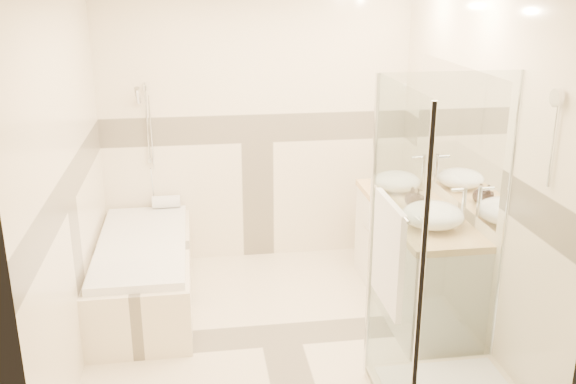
{
  "coord_description": "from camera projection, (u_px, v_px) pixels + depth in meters",
  "views": [
    {
      "loc": [
        -0.56,
        -4.21,
        2.56
      ],
      "look_at": [
        0.1,
        0.25,
        1.05
      ],
      "focal_mm": 40.0,
      "sensor_mm": 36.0,
      "label": 1
    }
  ],
  "objects": [
    {
      "name": "room",
      "position": [
        287.0,
        175.0,
        4.46
      ],
      "size": [
        2.82,
        3.02,
        2.52
      ],
      "color": "beige",
      "rests_on": "ground"
    },
    {
      "name": "bathtub",
      "position": [
        144.0,
        270.0,
        5.21
      ],
      "size": [
        0.75,
        1.7,
        0.56
      ],
      "color": "#F3E2C2",
      "rests_on": "ground"
    },
    {
      "name": "vanity",
      "position": [
        413.0,
        258.0,
        5.14
      ],
      "size": [
        0.58,
        1.62,
        0.85
      ],
      "color": "white",
      "rests_on": "ground"
    },
    {
      "name": "shower_enclosure",
      "position": [
        437.0,
        335.0,
        3.88
      ],
      "size": [
        0.96,
        0.93,
        2.04
      ],
      "color": "#F3E2C2",
      "rests_on": "ground"
    },
    {
      "name": "vessel_sink_near",
      "position": [
        397.0,
        181.0,
        5.41
      ],
      "size": [
        0.39,
        0.39,
        0.16
      ],
      "primitive_type": "ellipsoid",
      "color": "white",
      "rests_on": "vanity"
    },
    {
      "name": "vessel_sink_far",
      "position": [
        433.0,
        215.0,
        4.61
      ],
      "size": [
        0.44,
        0.44,
        0.18
      ],
      "primitive_type": "ellipsoid",
      "color": "white",
      "rests_on": "vanity"
    },
    {
      "name": "faucet_near",
      "position": [
        422.0,
        169.0,
        5.41
      ],
      "size": [
        0.12,
        0.03,
        0.3
      ],
      "color": "silver",
      "rests_on": "vanity"
    },
    {
      "name": "faucet_far",
      "position": [
        462.0,
        203.0,
        4.61
      ],
      "size": [
        0.12,
        0.03,
        0.29
      ],
      "color": "silver",
      "rests_on": "vanity"
    },
    {
      "name": "amenity_bottle_a",
      "position": [
        418.0,
        200.0,
        4.91
      ],
      "size": [
        0.11,
        0.11,
        0.18
      ],
      "primitive_type": "imported",
      "rotation": [
        0.0,
        0.0,
        0.39
      ],
      "color": "black",
      "rests_on": "vanity"
    },
    {
      "name": "amenity_bottle_b",
      "position": [
        412.0,
        196.0,
        5.04
      ],
      "size": [
        0.13,
        0.13,
        0.15
      ],
      "primitive_type": "imported",
      "rotation": [
        0.0,
        0.0,
        -0.14
      ],
      "color": "black",
      "rests_on": "vanity"
    },
    {
      "name": "folded_towels",
      "position": [
        390.0,
        180.0,
        5.59
      ],
      "size": [
        0.17,
        0.24,
        0.07
      ],
      "primitive_type": "cube",
      "rotation": [
        0.0,
        0.0,
        0.19
      ],
      "color": "white",
      "rests_on": "vanity"
    },
    {
      "name": "rolled_towel",
      "position": [
        166.0,
        202.0,
        5.85
      ],
      "size": [
        0.25,
        0.11,
        0.11
      ],
      "primitive_type": "cylinder",
      "rotation": [
        0.0,
        1.57,
        0.0
      ],
      "color": "white",
      "rests_on": "bathtub"
    }
  ]
}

